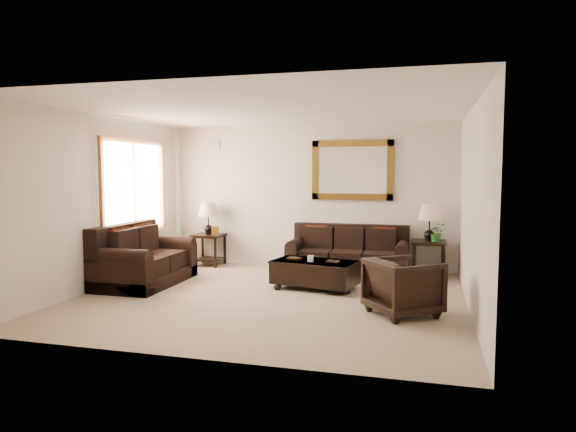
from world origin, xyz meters
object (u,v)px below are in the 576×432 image
(loveseat, at_px, (142,262))
(sofa, at_px, (348,256))
(armchair, at_px, (403,284))
(end_table_left, at_px, (208,224))
(end_table_right, at_px, (429,229))
(coffee_table, at_px, (315,271))

(loveseat, bearing_deg, sofa, -61.28)
(armchair, bearing_deg, sofa, -14.26)
(loveseat, bearing_deg, end_table_left, -11.85)
(loveseat, xyz_separation_m, end_table_left, (0.38, 1.81, 0.44))
(armchair, bearing_deg, end_table_right, -44.68)
(end_table_left, height_order, coffee_table, end_table_left)
(loveseat, xyz_separation_m, armchair, (4.19, -0.77, 0.04))
(sofa, distance_m, end_table_left, 2.79)
(coffee_table, distance_m, armchair, 1.81)
(sofa, relative_size, end_table_left, 1.72)
(loveseat, distance_m, end_table_right, 4.88)
(end_table_right, relative_size, coffee_table, 0.90)
(sofa, relative_size, armchair, 2.63)
(end_table_left, height_order, armchair, end_table_left)
(loveseat, distance_m, armchair, 4.26)
(sofa, relative_size, coffee_table, 1.50)
(loveseat, bearing_deg, end_table_right, -68.25)
(loveseat, bearing_deg, armchair, -100.40)
(loveseat, relative_size, end_table_right, 1.37)
(end_table_left, distance_m, coffee_table, 2.86)
(end_table_right, distance_m, armchair, 2.63)
(end_table_left, relative_size, end_table_right, 0.97)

